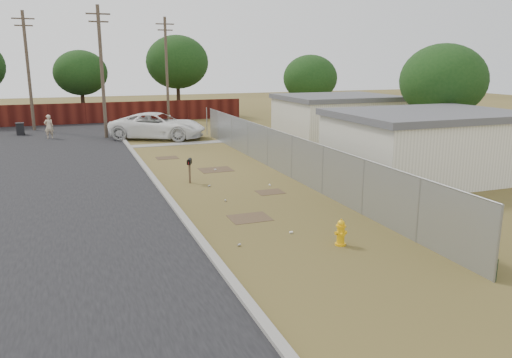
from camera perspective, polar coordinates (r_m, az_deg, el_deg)
name	(u,v)px	position (r m, az deg, el deg)	size (l,w,h in m)	color
ground	(228,184)	(22.24, -3.19, -0.55)	(120.00, 120.00, 0.00)	brown
street	(66,161)	(29.15, -20.92, 1.96)	(15.10, 60.00, 0.12)	black
chainlink_fence	(283,157)	(24.08, 3.15, 2.48)	(0.10, 27.06, 2.02)	gray
privacy_fence	(73,114)	(45.82, -20.15, 7.01)	(30.00, 0.12, 1.80)	#4B1510
utility_poles	(102,69)	(41.37, -17.18, 11.91)	(12.60, 8.24, 9.00)	brown
houses	(376,130)	(28.95, 13.51, 5.51)	(9.30, 17.24, 3.10)	white
horizon_trees	(154,69)	(44.76, -11.55, 12.21)	(33.32, 31.94, 7.78)	black
fire_hydrant	(341,233)	(15.05, 9.67, -6.09)	(0.37, 0.38, 0.82)	#EBAE0C
mailbox	(189,164)	(22.37, -7.62, 1.74)	(0.32, 0.48, 1.11)	brown
pickup_truck	(158,126)	(35.68, -11.13, 5.99)	(3.01, 6.53, 1.81)	white
pedestrian	(49,127)	(37.92, -22.59, 5.54)	(0.61, 0.40, 1.68)	beige
trash_bin	(20,129)	(40.66, -25.36, 5.21)	(0.65, 0.65, 0.91)	black
scattered_litter	(239,198)	(19.76, -1.97, -2.20)	(3.71, 10.41, 0.07)	white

